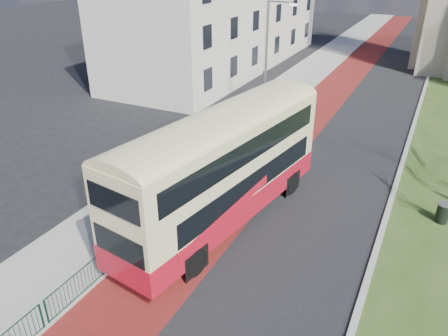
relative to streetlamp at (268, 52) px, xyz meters
The scene contains 12 objects.
ground 19.08m from the streetlamp, 76.42° to the right, with size 160.00×160.00×0.00m, color black.
road_carriageway 7.70m from the streetlamp, 18.88° to the left, with size 9.00×120.00×0.01m, color black.
bus_lane 5.91m from the streetlamp, 32.43° to the left, with size 3.40×120.00×0.01m, color #591414.
pavement_west 5.00m from the streetlamp, 108.07° to the left, with size 4.00×120.00×0.12m, color gray.
kerb_west 5.13m from the streetlamp, 56.03° to the left, with size 0.25×120.00×0.13m, color #999993.
kerb_east 12.07m from the streetlamp, 20.95° to the left, with size 0.25×80.00×0.13m, color #999993.
pedestrian_railing 14.64m from the streetlamp, 84.30° to the right, with size 0.07×24.00×1.12m.
street_block_near 10.62m from the streetlamp, 157.49° to the left, with size 10.30×14.30×13.00m.
street_block_far 22.24m from the streetlamp, 115.76° to the left, with size 10.30×16.30×11.50m.
streetlamp is the anchor object (origin of this frame).
bus 15.35m from the streetlamp, 75.75° to the right, with size 4.72×12.39×5.06m.
litter_bin 17.00m from the streetlamp, 39.56° to the right, with size 0.77×0.77×0.97m.
Camera 1 is at (6.96, -11.91, 11.17)m, focal length 35.00 mm.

